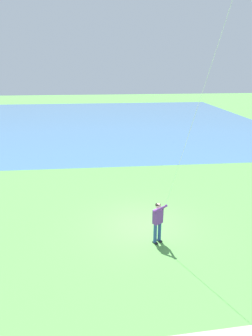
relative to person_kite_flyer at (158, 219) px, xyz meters
The scene contains 3 objects.
ground_plane 1.85m from the person_kite_flyer, 14.84° to the left, with size 120.00×120.00×0.00m, color #569947.
lake_water 28.28m from the person_kite_flyer, ahead, with size 36.00×44.00×0.01m, color teal.
person_kite_flyer is the anchor object (origin of this frame).
Camera 1 is at (-12.61, 2.07, 6.96)m, focal length 34.18 mm.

